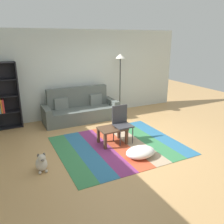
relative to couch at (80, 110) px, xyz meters
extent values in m
plane|color=tan|center=(0.37, -2.02, -0.34)|extent=(14.00, 14.00, 0.00)
cube|color=silver|center=(0.37, 0.53, 1.01)|extent=(6.80, 0.10, 2.70)
cube|color=#387F4C|center=(-1.01, -2.13, -0.33)|extent=(0.40, 2.42, 0.01)
cube|color=teal|center=(-0.61, -2.13, -0.33)|extent=(0.40, 2.42, 0.01)
cube|color=#843370|center=(-0.20, -2.13, -0.33)|extent=(0.40, 2.42, 0.01)
cube|color=#C64C2D|center=(0.20, -2.13, -0.33)|extent=(0.40, 2.42, 0.01)
cube|color=tan|center=(0.60, -2.13, -0.33)|extent=(0.40, 2.42, 0.01)
cube|color=#387F4C|center=(1.00, -2.13, -0.33)|extent=(0.40, 2.42, 0.01)
cube|color=teal|center=(1.41, -2.13, -0.33)|extent=(0.40, 2.42, 0.01)
cube|color=#59605B|center=(0.00, -0.07, -0.14)|extent=(1.90, 0.80, 0.40)
cube|color=#59605B|center=(0.00, 0.23, 0.36)|extent=(1.90, 0.20, 0.60)
cube|color=#59605B|center=(-1.04, -0.07, -0.06)|extent=(0.18, 0.80, 0.56)
cube|color=#59605B|center=(1.04, -0.07, -0.06)|extent=(0.18, 0.80, 0.56)
cube|color=slate|center=(-0.55, 0.11, 0.22)|extent=(0.42, 0.19, 0.36)
cube|color=slate|center=(0.55, 0.11, 0.22)|extent=(0.42, 0.19, 0.36)
cube|color=black|center=(-1.69, 0.28, 0.58)|extent=(0.04, 0.28, 1.84)
cube|color=black|center=(-2.12, 0.41, 0.58)|extent=(0.90, 0.01, 1.84)
cube|color=black|center=(-2.12, 0.28, -0.32)|extent=(0.86, 0.28, 0.02)
cube|color=black|center=(-2.12, 0.28, 0.13)|extent=(0.86, 0.28, 0.02)
cube|color=black|center=(-2.12, 0.28, 0.58)|extent=(0.86, 0.28, 0.02)
cube|color=orange|center=(-2.17, 0.27, 0.33)|extent=(0.03, 0.24, 0.38)
cube|color=red|center=(-2.12, 0.25, 0.33)|extent=(0.05, 0.21, 0.38)
cube|color=#513826|center=(0.11, -1.97, 0.05)|extent=(0.64, 0.47, 0.04)
cube|color=#513826|center=(-0.17, -2.16, -0.15)|extent=(0.06, 0.06, 0.36)
cube|color=#513826|center=(0.39, -2.16, -0.15)|extent=(0.06, 0.06, 0.36)
cube|color=#513826|center=(-0.17, -1.77, -0.15)|extent=(0.06, 0.06, 0.36)
cube|color=#513826|center=(0.39, -1.77, -0.15)|extent=(0.06, 0.06, 0.36)
ellipsoid|color=white|center=(0.34, -2.84, -0.21)|extent=(0.66, 0.46, 0.23)
ellipsoid|color=beige|center=(-1.63, -2.41, -0.21)|extent=(0.22, 0.30, 0.26)
sphere|color=beige|center=(-1.63, -2.51, -0.03)|extent=(0.15, 0.15, 0.15)
ellipsoid|color=#5B5750|center=(-1.63, -2.57, -0.04)|extent=(0.06, 0.07, 0.05)
ellipsoid|color=#5B5750|center=(-1.69, -2.49, 0.02)|extent=(0.05, 0.04, 0.08)
ellipsoid|color=#5B5750|center=(-1.58, -2.49, 0.02)|extent=(0.05, 0.04, 0.08)
sphere|color=beige|center=(-1.69, -2.54, -0.31)|extent=(0.06, 0.06, 0.06)
sphere|color=beige|center=(-1.57, -2.54, -0.31)|extent=(0.06, 0.06, 0.06)
cylinder|color=black|center=(1.44, 0.11, -0.32)|extent=(0.26, 0.26, 0.02)
cylinder|color=black|center=(1.44, 0.11, 0.59)|extent=(0.03, 0.03, 1.80)
cone|color=white|center=(1.44, 0.11, 1.56)|extent=(0.32, 0.32, 0.14)
cube|color=black|center=(0.21, -1.97, 0.08)|extent=(0.12, 0.15, 0.02)
cube|color=#38383D|center=(0.37, -2.02, 0.10)|extent=(0.40, 0.40, 0.03)
cube|color=#38383D|center=(0.37, -1.84, 0.34)|extent=(0.40, 0.03, 0.44)
cylinder|color=#38383D|center=(0.20, -2.19, -0.12)|extent=(0.02, 0.02, 0.42)
cylinder|color=#38383D|center=(0.54, -2.19, -0.12)|extent=(0.02, 0.02, 0.42)
cylinder|color=#38383D|center=(0.20, -1.85, -0.12)|extent=(0.02, 0.02, 0.42)
cylinder|color=#38383D|center=(0.54, -1.85, -0.12)|extent=(0.02, 0.02, 0.42)
camera|label=1|loc=(-2.19, -6.55, 2.10)|focal=37.30mm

